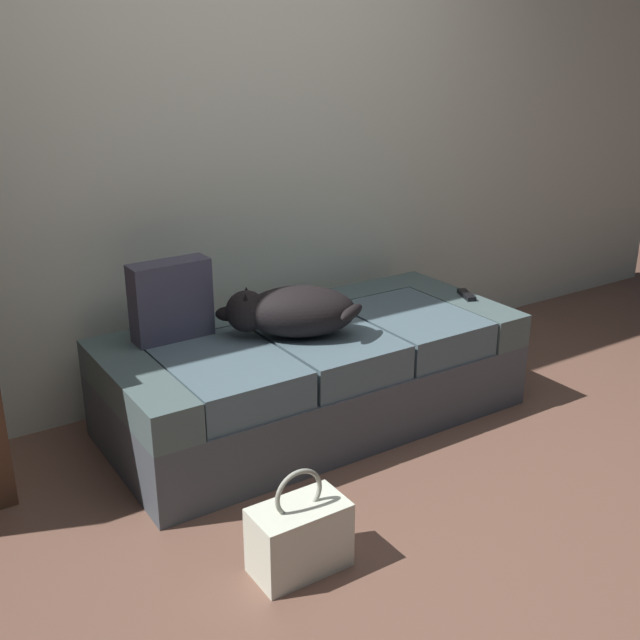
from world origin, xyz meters
name	(u,v)px	position (x,y,z in m)	size (l,w,h in m)	color
ground_plane	(468,530)	(0.00, 0.00, 0.00)	(10.00, 10.00, 0.00)	brown
back_wall	(242,99)	(0.00, 1.65, 1.40)	(6.40, 0.10, 2.80)	silver
couch	(314,374)	(0.00, 1.03, 0.23)	(1.87, 0.85, 0.45)	#474E55
dog_dark	(291,311)	(-0.14, 1.00, 0.57)	(0.61, 0.48, 0.22)	black
tv_remote	(466,295)	(0.86, 0.97, 0.47)	(0.04, 0.15, 0.02)	black
throw_pillow	(171,300)	(-0.57, 1.25, 0.62)	(0.34, 0.12, 0.34)	#434053
handbag	(299,536)	(-0.62, 0.16, 0.13)	(0.32, 0.18, 0.38)	silver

